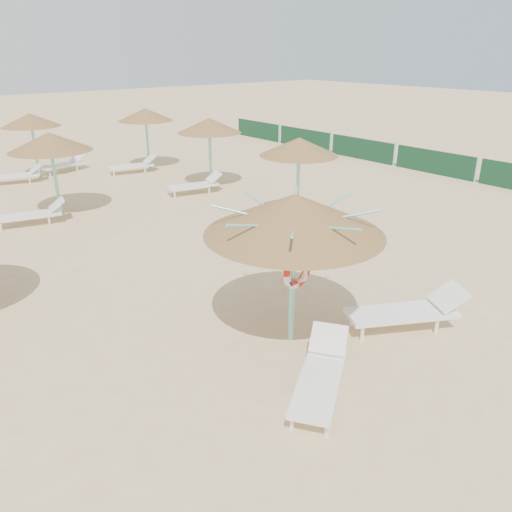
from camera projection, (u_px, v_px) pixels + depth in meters
ground at (295, 341)px, 9.32m from camera, size 120.00×120.00×0.00m
main_palapa at (294, 215)px, 8.48m from camera, size 3.14×3.14×2.81m
lounger_main_a at (321, 374)px, 7.80m from camera, size 2.04×1.66×0.75m
lounger_main_b at (409, 310)px, 9.61m from camera, size 2.31×1.70×0.82m
palapa_field at (43, 144)px, 15.60m from camera, size 13.89×13.72×2.72m
windbreak_fence at (363, 149)px, 24.42m from camera, size 0.08×19.84×1.10m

